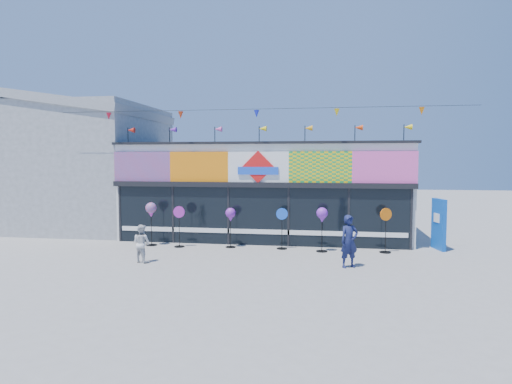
% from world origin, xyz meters
% --- Properties ---
extents(ground, '(80.00, 80.00, 0.00)m').
position_xyz_m(ground, '(0.00, 0.00, 0.00)').
color(ground, gray).
rests_on(ground, ground).
extents(kite_shop, '(16.00, 5.70, 5.31)m').
position_xyz_m(kite_shop, '(0.00, 5.94, 2.05)').
color(kite_shop, white).
rests_on(kite_shop, ground).
extents(neighbour_building, '(8.18, 7.20, 6.87)m').
position_xyz_m(neighbour_building, '(-10.00, 7.00, 3.20)').
color(neighbour_building, '#A9ACAE').
rests_on(neighbour_building, ground).
extents(blue_sign, '(0.35, 0.97, 1.92)m').
position_xyz_m(blue_sign, '(6.83, 3.65, 0.96)').
color(blue_sign, '#0B4DB2').
rests_on(blue_sign, ground).
extents(spinner_0, '(0.43, 0.43, 1.71)m').
position_xyz_m(spinner_0, '(-4.16, 2.70, 1.36)').
color(spinner_0, black).
rests_on(spinner_0, ground).
extents(spinner_1, '(0.45, 0.40, 1.59)m').
position_xyz_m(spinner_1, '(-2.96, 2.56, 0.84)').
color(spinner_1, black).
rests_on(spinner_1, ground).
extents(spinner_2, '(0.39, 0.39, 1.53)m').
position_xyz_m(spinner_2, '(-0.98, 2.80, 1.23)').
color(spinner_2, black).
rests_on(spinner_2, ground).
extents(spinner_3, '(0.44, 0.40, 1.56)m').
position_xyz_m(spinner_3, '(1.00, 2.81, 0.82)').
color(spinner_3, black).
rests_on(spinner_3, ground).
extents(spinner_4, '(0.41, 0.41, 1.64)m').
position_xyz_m(spinner_4, '(2.51, 2.53, 1.31)').
color(spinner_4, black).
rests_on(spinner_4, ground).
extents(spinner_5, '(0.43, 0.42, 1.63)m').
position_xyz_m(spinner_5, '(4.79, 2.71, 0.86)').
color(spinner_5, black).
rests_on(spinner_5, ground).
extents(adult_man, '(0.72, 0.63, 1.65)m').
position_xyz_m(adult_man, '(3.39, 0.17, 0.83)').
color(adult_man, '#151B44').
rests_on(adult_man, ground).
extents(child, '(0.69, 0.53, 1.26)m').
position_xyz_m(child, '(-3.33, -0.17, 0.63)').
color(child, silver).
rests_on(child, ground).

